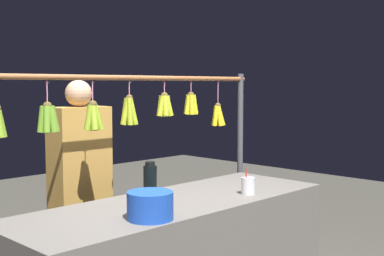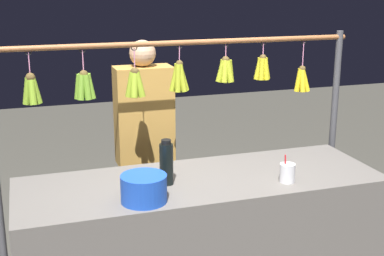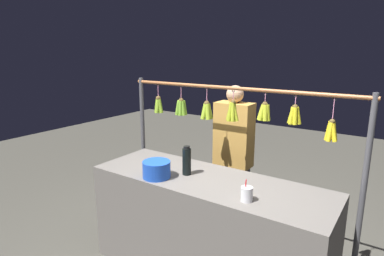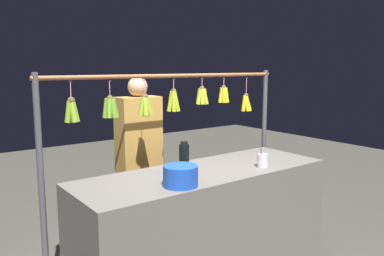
{
  "view_description": "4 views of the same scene",
  "coord_description": "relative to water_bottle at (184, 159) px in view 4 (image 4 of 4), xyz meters",
  "views": [
    {
      "loc": [
        2.05,
        2.14,
        1.57
      ],
      "look_at": [
        -0.14,
        0.0,
        1.31
      ],
      "focal_mm": 48.67,
      "sensor_mm": 36.0,
      "label": 1
    },
    {
      "loc": [
        0.91,
        2.64,
        1.98
      ],
      "look_at": [
        0.05,
        0.0,
        1.2
      ],
      "focal_mm": 49.81,
      "sensor_mm": 36.0,
      "label": 2
    },
    {
      "loc": [
        -1.31,
        2.15,
        1.93
      ],
      "look_at": [
        0.16,
        0.0,
        1.31
      ],
      "focal_mm": 30.39,
      "sensor_mm": 36.0,
      "label": 3
    },
    {
      "loc": [
        1.84,
        2.28,
        1.69
      ],
      "look_at": [
        0.12,
        0.0,
        1.24
      ],
      "focal_mm": 36.93,
      "sensor_mm": 36.0,
      "label": 4
    }
  ],
  "objects": [
    {
      "name": "blue_bucket",
      "position": [
        0.17,
        0.19,
        -0.05
      ],
      "size": [
        0.23,
        0.23,
        0.14
      ],
      "primitive_type": "cylinder",
      "color": "blue",
      "rests_on": "market_counter"
    },
    {
      "name": "drink_cup",
      "position": [
        -0.64,
        0.17,
        -0.07
      ],
      "size": [
        0.09,
        0.09,
        0.16
      ],
      "color": "silver",
      "rests_on": "market_counter"
    },
    {
      "name": "display_rack",
      "position": [
        -0.17,
        -0.43,
        0.2
      ],
      "size": [
        2.26,
        0.13,
        1.65
      ],
      "color": "#4C4C51",
      "rests_on": "ground"
    },
    {
      "name": "water_bottle",
      "position": [
        0.0,
        0.0,
        0.0
      ],
      "size": [
        0.08,
        0.08,
        0.25
      ],
      "color": "black",
      "rests_on": "market_counter"
    },
    {
      "name": "vendor_person",
      "position": [
        -0.05,
        -0.76,
        -0.23
      ],
      "size": [
        0.38,
        0.21,
        1.6
      ],
      "color": "#2D2D38",
      "rests_on": "ground"
    },
    {
      "name": "market_counter",
      "position": [
        -0.2,
        -0.01,
        -0.57
      ],
      "size": [
        2.05,
        0.69,
        0.9
      ],
      "primitive_type": "cube",
      "color": "#66605B",
      "rests_on": "ground"
    }
  ]
}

